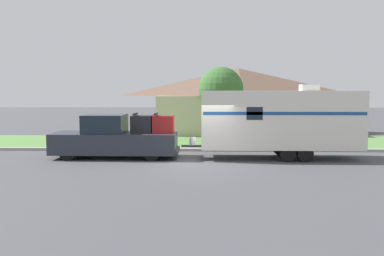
# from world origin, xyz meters

# --- Properties ---
(ground_plane) EXTENTS (120.00, 120.00, 0.00)m
(ground_plane) POSITION_xyz_m (0.00, 0.00, 0.00)
(ground_plane) COLOR #47474C
(curb_strip) EXTENTS (80.00, 0.30, 0.14)m
(curb_strip) POSITION_xyz_m (0.00, 3.75, 0.07)
(curb_strip) COLOR #999993
(curb_strip) RESTS_ON ground_plane
(lawn_strip) EXTENTS (80.00, 7.00, 0.03)m
(lawn_strip) POSITION_xyz_m (0.00, 7.40, 0.01)
(lawn_strip) COLOR #568442
(lawn_strip) RESTS_ON ground_plane
(house_across_street) EXTENTS (12.61, 7.32, 4.78)m
(house_across_street) POSITION_xyz_m (2.49, 13.94, 2.48)
(house_across_street) COLOR beige
(house_across_street) RESTS_ON ground_plane
(pickup_truck) EXTENTS (5.84, 2.07, 2.09)m
(pickup_truck) POSITION_xyz_m (-4.12, 1.45, 0.92)
(pickup_truck) COLOR black
(pickup_truck) RESTS_ON ground_plane
(travel_trailer) EXTENTS (8.14, 2.24, 3.40)m
(travel_trailer) POSITION_xyz_m (3.46, 1.45, 1.80)
(travel_trailer) COLOR black
(travel_trailer) RESTS_ON ground_plane
(mailbox) EXTENTS (0.48, 0.20, 1.34)m
(mailbox) POSITION_xyz_m (2.28, 4.47, 1.03)
(mailbox) COLOR brown
(mailbox) RESTS_ON ground_plane
(tree_in_yard) EXTENTS (2.52, 2.52, 4.46)m
(tree_in_yard) POSITION_xyz_m (0.89, 5.85, 3.19)
(tree_in_yard) COLOR brown
(tree_in_yard) RESTS_ON ground_plane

